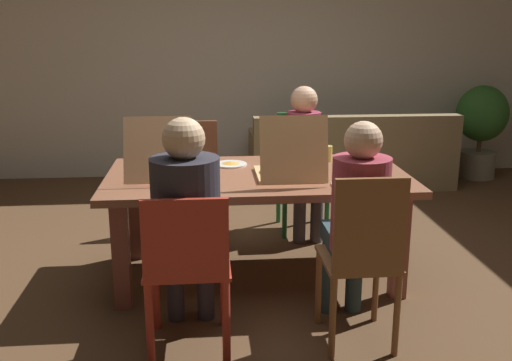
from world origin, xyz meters
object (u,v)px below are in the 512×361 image
Objects in this scene: drinking_glass_1 at (327,153)px; pizza_box_0 at (289,169)px; potted_plant at (481,123)px; chair_1 at (301,166)px; plate_1 at (350,184)px; dining_table at (257,188)px; person_0 at (356,213)px; drinking_glass_0 at (372,148)px; couch at (350,160)px; person_2 at (186,212)px; pizza_box_1 at (162,167)px; chair_3 at (193,170)px; plate_0 at (354,169)px; chair_2 at (187,266)px; plate_2 at (231,164)px; person_1 at (304,149)px; chair_0 at (363,253)px.

pizza_box_0 is at bearing -127.45° from drinking_glass_1.
chair_1 is at bearing -147.40° from potted_plant.
plate_1 is (0.35, -0.22, -0.05)m from pizza_box_0.
dining_table is at bearing 146.23° from pizza_box_0.
person_0 is (0.46, -0.83, 0.08)m from dining_table.
drinking_glass_0 is 1.93m from couch.
pizza_box_0 is (-0.27, -1.14, 0.26)m from chair_1.
pizza_box_0 reaches higher than drinking_glass_0.
dining_table is 0.95m from person_2.
pizza_box_0 is (-0.27, 0.70, 0.08)m from person_0.
pizza_box_1 is at bearing 170.48° from pizza_box_0.
drinking_glass_0 reaches higher than couch.
pizza_box_1 is at bearing -100.83° from chair_3.
person_2 is 1.40m from plate_0.
chair_3 is 3.93× the size of plate_1.
person_0 reaches higher than pizza_box_1.
potted_plant is at bearing 41.92° from dining_table.
drinking_glass_0 is at bearing 45.93° from chair_2.
person_2 is 0.95m from pizza_box_0.
person_0 is 1.17× the size of potted_plant.
person_2 reaches higher than plate_1.
dining_table is 2.05× the size of chair_1.
plate_0 is 0.87× the size of plate_1.
chair_2 is 3.64m from couch.
potted_plant reaches higher than couch.
couch is at bearing 66.85° from pizza_box_0.
chair_1 reaches higher than chair_3.
plate_1 is 0.22× the size of potted_plant.
chair_2 reaches higher than drinking_glass_1.
drinking_glass_0 is (1.35, 1.40, 0.31)m from chair_2.
chair_2 reaches higher than couch.
plate_2 is at bearing 27.90° from pizza_box_1.
drinking_glass_1 is at bearing -162.38° from drinking_glass_0.
plate_1 is (-0.12, -0.37, 0.00)m from plate_0.
person_2 reaches higher than chair_3.
person_1 is 0.61m from drinking_glass_0.
chair_1 is at bearing 50.08° from plate_2.
person_2 is at bearing -136.95° from drinking_glass_0.
chair_1 is 2.17m from chair_2.
pizza_box_1 reaches higher than chair_2.
plate_1 is at bearing -31.81° from pizza_box_0.
chair_2 is 6.50× the size of drinking_glass_0.
person_2 is 11.10× the size of drinking_glass_1.
drinking_glass_0 is 2.76m from potted_plant.
person_2 reaches higher than potted_plant.
chair_2 is 1.77× the size of pizza_box_0.
chair_2 is (-0.91, -0.13, -0.22)m from person_0.
couch reaches higher than dining_table.
chair_0 reaches higher than drinking_glass_0.
chair_0 is 1.01× the size of chair_1.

